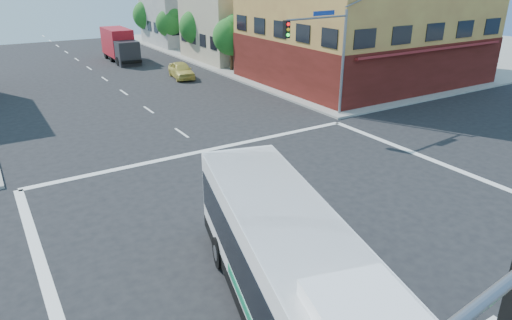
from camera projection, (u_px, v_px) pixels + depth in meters
ground at (313, 225)px, 17.86m from camera, size 120.00×120.00×0.00m
sidewalk_ne at (355, 44)px, 62.35m from camera, size 50.00×50.00×0.15m
corner_building_ne at (365, 13)px, 39.85m from camera, size 18.10×15.44×14.00m
building_east_near at (246, 17)px, 51.10m from camera, size 12.06×10.06×9.00m
building_east_far at (193, 5)px, 61.92m from camera, size 12.06×10.06×10.00m
signal_mast_ne at (326, 44)px, 28.71m from camera, size 7.91×1.13×8.07m
street_tree_a at (232, 34)px, 44.22m from camera, size 3.60×3.60×5.53m
street_tree_b at (197, 25)px, 50.45m from camera, size 3.80×3.80×5.79m
street_tree_c at (170, 21)px, 56.85m from camera, size 3.40×3.40×5.29m
street_tree_d at (148, 13)px, 62.98m from camera, size 4.00×4.00×6.03m
transit_bus at (300, 288)px, 11.51m from camera, size 5.73×12.64×3.66m
box_truck at (120, 46)px, 49.93m from camera, size 2.40×7.71×3.45m
parked_car at (181, 70)px, 42.35m from camera, size 2.33×4.50×1.46m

